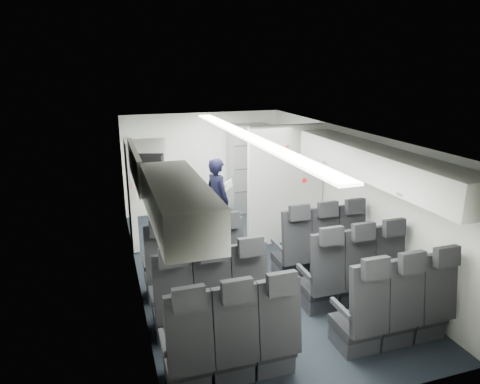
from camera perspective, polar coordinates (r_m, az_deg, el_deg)
cabin_shell at (r=6.52m, az=1.08°, el=-1.18°), size 3.41×6.01×2.16m
seat_row_front at (r=6.32m, az=2.63°, el=-8.83°), size 3.33×0.56×1.24m
seat_row_mid at (r=5.58m, az=5.94°, el=-12.59°), size 3.33×0.56×1.24m
seat_row_rear at (r=4.90m, az=10.35°, el=-17.38°), size 3.33×0.56×1.24m
overhead_bin_left_rear at (r=4.11m, az=-8.32°, el=-1.38°), size 0.53×1.80×0.40m
overhead_bin_left_front_open at (r=5.81m, az=-11.65°, el=2.54°), size 0.64×1.70×0.72m
overhead_bin_right_rear at (r=5.32m, az=22.92°, el=1.59°), size 0.53×1.80×0.40m
overhead_bin_right_front at (r=6.70m, az=13.28°, el=5.36°), size 0.53×1.70×0.40m
bulkhead_partition at (r=7.59m, az=6.12°, el=0.94°), size 1.40×0.15×2.13m
galley_unit at (r=9.34m, az=1.18°, el=3.23°), size 0.85×0.52×1.90m
boarding_door at (r=7.74m, az=-14.32°, el=-0.12°), size 0.12×1.27×1.86m
flight_attendant at (r=7.78m, az=-3.00°, el=-0.97°), size 0.53×0.65×1.53m
carry_on_bag at (r=6.08m, az=-11.97°, el=3.82°), size 0.42×0.35×0.22m
papers at (r=7.71m, az=-1.57°, el=0.95°), size 0.18×0.13×0.14m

